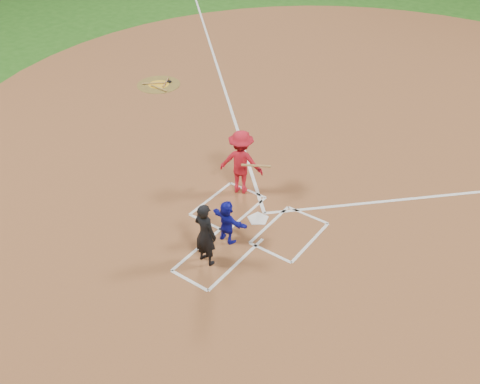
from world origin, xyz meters
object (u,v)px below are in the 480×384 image
Objects in this scene: umpire at (205,234)px; home_plate at (258,219)px; catcher at (227,222)px; on_deck_circle at (159,85)px; batter_at_plate at (241,162)px.

home_plate is at bearing -88.62° from umpire.
catcher reaches higher than home_plate.
on_deck_circle is 1.44× the size of catcher.
home_plate is 1.67m from batter_at_plate.
catcher is 0.62× the size of batter_at_plate.
on_deck_circle is (-7.94, 4.71, -0.00)m from home_plate.
umpire is 3.03m from batter_at_plate.
catcher is at bearing -36.93° from on_deck_circle.
home_plate is at bearing -91.58° from catcher.
umpire is at bearing -40.73° from on_deck_circle.
catcher is 0.93m from umpire.
on_deck_circle is at bearing -36.59° from umpire.
umpire is (-0.10, -2.05, 0.83)m from home_plate.
batter_at_plate is (-1.03, 2.85, 0.11)m from umpire.
on_deck_circle is at bearing -30.65° from home_plate.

